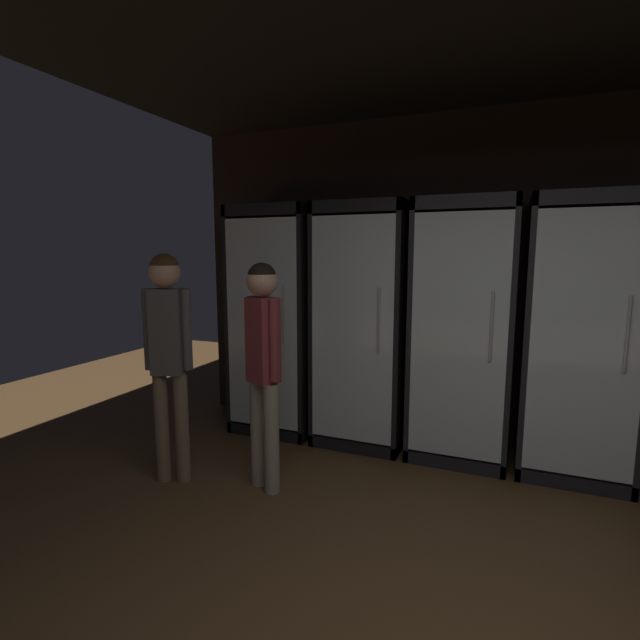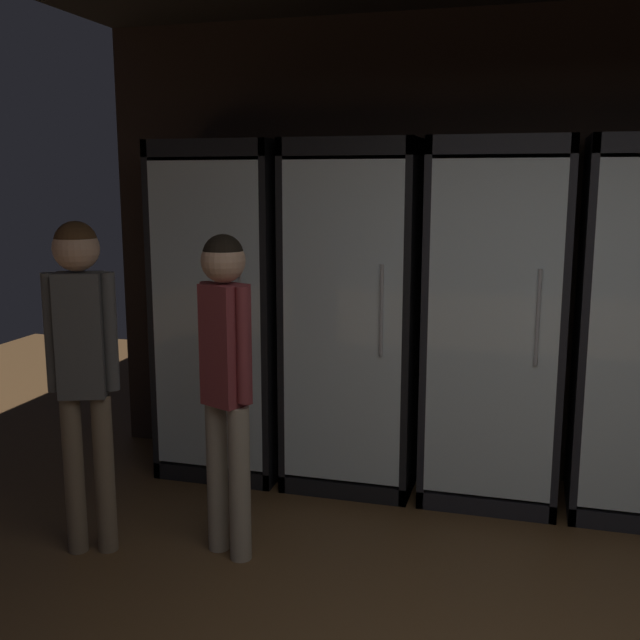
% 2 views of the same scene
% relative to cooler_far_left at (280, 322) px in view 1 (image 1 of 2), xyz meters
% --- Properties ---
extents(wall_back, '(6.00, 0.06, 2.80)m').
position_rel_cooler_far_left_xyz_m(wall_back, '(2.10, 0.32, 0.40)').
color(wall_back, black).
rests_on(wall_back, ground).
extents(cooler_far_left, '(0.76, 0.65, 2.05)m').
position_rel_cooler_far_left_xyz_m(cooler_far_left, '(0.00, 0.00, 0.00)').
color(cooler_far_left, black).
rests_on(cooler_far_left, ground).
extents(cooler_left, '(0.76, 0.65, 2.05)m').
position_rel_cooler_far_left_xyz_m(cooler_left, '(0.82, -0.00, -0.00)').
color(cooler_left, black).
rests_on(cooler_left, ground).
extents(cooler_center, '(0.76, 0.65, 2.05)m').
position_rel_cooler_far_left_xyz_m(cooler_center, '(1.63, 0.00, 0.00)').
color(cooler_center, black).
rests_on(cooler_center, ground).
extents(cooler_right, '(0.76, 0.65, 2.05)m').
position_rel_cooler_far_left_xyz_m(cooler_right, '(2.45, 0.00, 0.00)').
color(cooler_right, black).
rests_on(cooler_right, ground).
extents(shopper_near, '(0.28, 0.22, 1.58)m').
position_rel_cooler_far_left_xyz_m(shopper_near, '(0.44, -1.12, -0.03)').
color(shopper_near, gray).
rests_on(shopper_near, ground).
extents(shopper_far, '(0.32, 0.22, 1.64)m').
position_rel_cooler_far_left_xyz_m(shopper_far, '(-0.23, -1.27, 0.04)').
color(shopper_far, '#72604C').
rests_on(shopper_far, ground).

